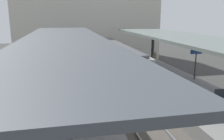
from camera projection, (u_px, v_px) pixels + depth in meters
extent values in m
plane|color=#383835|center=(138.00, 119.00, 12.86)|extent=(80.00, 80.00, 0.00)
cube|color=gray|center=(67.00, 117.00, 11.99)|extent=(4.40, 28.00, 1.00)
cube|color=gray|center=(201.00, 105.00, 13.51)|extent=(4.40, 28.00, 1.00)
cube|color=#4C4742|center=(138.00, 117.00, 12.84)|extent=(3.20, 28.00, 0.20)
cube|color=slate|center=(125.00, 116.00, 12.66)|extent=(0.08, 28.00, 0.14)
cube|color=slate|center=(150.00, 114.00, 12.94)|extent=(0.08, 28.00, 0.14)
cube|color=#ADADB2|center=(111.00, 64.00, 19.40)|extent=(2.70, 12.43, 2.90)
cube|color=yellow|center=(133.00, 88.00, 13.48)|extent=(2.65, 0.08, 2.60)
cube|color=black|center=(95.00, 60.00, 19.04)|extent=(0.04, 11.44, 0.76)
cube|color=black|center=(127.00, 59.00, 19.59)|extent=(0.04, 11.44, 0.76)
cube|color=#515156|center=(111.00, 45.00, 19.04)|extent=(2.16, 11.81, 0.20)
cylinder|color=#333335|center=(68.00, 118.00, 6.83)|extent=(0.24, 0.24, 3.30)
cylinder|color=#333335|center=(64.00, 53.00, 18.84)|extent=(0.24, 0.24, 3.30)
cube|color=#3D4247|center=(63.00, 38.00, 12.44)|extent=(4.18, 21.00, 0.16)
cylinder|color=#333335|center=(153.00, 51.00, 20.38)|extent=(0.24, 0.24, 3.10)
cube|color=slate|center=(193.00, 39.00, 14.01)|extent=(4.18, 21.00, 0.16)
cube|color=black|center=(218.00, 102.00, 12.03)|extent=(0.08, 0.32, 0.40)
cylinder|color=#262628|center=(195.00, 65.00, 16.91)|extent=(0.08, 0.08, 2.20)
cube|color=navy|center=(196.00, 52.00, 16.69)|extent=(0.90, 0.06, 0.32)
cylinder|color=navy|center=(154.00, 66.00, 19.83)|extent=(0.28, 0.28, 0.83)
cylinder|color=#998460|center=(154.00, 58.00, 19.67)|extent=(0.36, 0.36, 0.59)
sphere|color=tan|center=(155.00, 53.00, 19.58)|extent=(0.22, 0.22, 0.22)
cube|color=beige|center=(87.00, 16.00, 30.55)|extent=(18.00, 6.00, 11.00)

